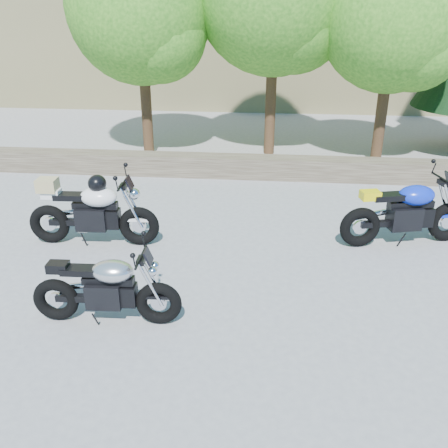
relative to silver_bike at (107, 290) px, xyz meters
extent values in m
plane|color=gray|center=(1.16, 0.61, -0.48)|extent=(90.00, 90.00, 0.00)
cube|color=#443A2D|center=(1.16, 6.11, -0.23)|extent=(22.00, 0.55, 0.50)
cylinder|color=#382314|center=(-1.34, 7.81, 1.03)|extent=(0.28, 0.28, 3.02)
sphere|color=#246A17|center=(-1.34, 7.81, 3.30)|extent=(3.67, 3.67, 3.67)
sphere|color=#246A17|center=(-0.84, 7.51, 2.65)|extent=(2.38, 2.38, 2.38)
cylinder|color=#382314|center=(1.96, 8.21, 1.20)|extent=(0.28, 0.28, 3.36)
sphere|color=#246A17|center=(2.46, 7.91, 3.00)|extent=(2.64, 2.64, 2.64)
cylinder|color=#382314|center=(4.76, 7.61, 0.97)|extent=(0.28, 0.28, 2.91)
sphere|color=#246A17|center=(4.76, 7.61, 3.16)|extent=(3.54, 3.54, 3.54)
sphere|color=#246A17|center=(5.26, 7.31, 2.53)|extent=(2.29, 2.29, 2.29)
torus|color=black|center=(0.67, 0.02, -0.18)|extent=(0.61, 0.17, 0.61)
torus|color=black|center=(-0.69, -0.02, -0.18)|extent=(0.61, 0.17, 0.61)
cylinder|color=silver|center=(0.67, 0.02, -0.18)|extent=(0.21, 0.05, 0.21)
cylinder|color=silver|center=(-0.69, -0.02, -0.18)|extent=(0.21, 0.05, 0.21)
cube|color=black|center=(-0.03, 0.00, -0.07)|extent=(0.46, 0.30, 0.34)
cube|color=black|center=(0.03, 0.00, 0.14)|extent=(0.67, 0.18, 0.09)
ellipsoid|color=silver|center=(0.10, 0.00, 0.28)|extent=(0.56, 0.39, 0.29)
cube|color=black|center=(-0.32, -0.01, 0.28)|extent=(0.48, 0.22, 0.09)
cube|color=black|center=(-0.60, -0.02, 0.31)|extent=(0.27, 0.20, 0.12)
cylinder|color=black|center=(0.48, 0.02, 0.49)|extent=(0.05, 0.63, 0.03)
sphere|color=silver|center=(0.63, 0.02, 0.33)|extent=(0.17, 0.17, 0.17)
torus|color=black|center=(-0.17, 2.27, -0.13)|extent=(0.70, 0.21, 0.70)
torus|color=black|center=(-1.74, 2.20, -0.13)|extent=(0.70, 0.21, 0.70)
cylinder|color=silver|center=(-0.17, 2.27, -0.13)|extent=(0.24, 0.05, 0.24)
cylinder|color=silver|center=(-1.74, 2.20, -0.13)|extent=(0.24, 0.05, 0.24)
cube|color=black|center=(-0.98, 2.24, 0.00)|extent=(0.54, 0.35, 0.39)
cube|color=black|center=(-0.90, 2.24, 0.24)|extent=(0.77, 0.21, 0.11)
ellipsoid|color=silver|center=(-0.82, 2.25, 0.39)|extent=(0.64, 0.45, 0.33)
cube|color=black|center=(-1.30, 2.22, 0.39)|extent=(0.56, 0.26, 0.10)
cube|color=silver|center=(-1.63, 2.21, 0.43)|extent=(0.31, 0.23, 0.14)
cylinder|color=black|center=(-0.39, 2.26, 0.64)|extent=(0.07, 0.72, 0.03)
sphere|color=silver|center=(-0.21, 2.27, 0.46)|extent=(0.20, 0.20, 0.20)
ellipsoid|color=black|center=(-0.82, 2.25, 0.63)|extent=(0.32, 0.33, 0.29)
cube|color=tan|center=(-1.67, 2.21, 0.59)|extent=(0.34, 0.30, 0.22)
torus|color=black|center=(5.15, 2.96, -0.13)|extent=(0.73, 0.34, 0.71)
torus|color=black|center=(3.59, 2.58, -0.13)|extent=(0.73, 0.34, 0.71)
cylinder|color=silver|center=(5.15, 2.96, -0.13)|extent=(0.25, 0.10, 0.24)
cylinder|color=silver|center=(3.59, 2.58, -0.13)|extent=(0.25, 0.10, 0.24)
cube|color=black|center=(4.35, 2.77, 0.01)|extent=(0.60, 0.45, 0.40)
cube|color=black|center=(4.43, 2.79, 0.25)|extent=(0.80, 0.36, 0.11)
ellipsoid|color=#0C26C1|center=(4.50, 2.80, 0.41)|extent=(0.72, 0.57, 0.34)
cube|color=black|center=(4.03, 2.69, 0.41)|extent=(0.60, 0.37, 0.10)
cube|color=yellow|center=(3.70, 2.61, 0.45)|extent=(0.36, 0.29, 0.14)
cylinder|color=black|center=(4.94, 2.91, 0.66)|extent=(0.21, 0.72, 0.04)
camera|label=1|loc=(2.05, -5.34, 3.41)|focal=40.00mm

